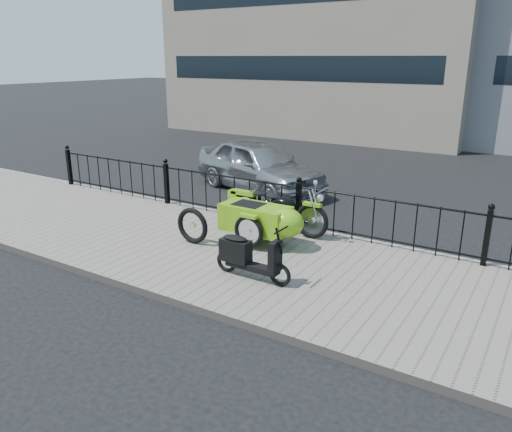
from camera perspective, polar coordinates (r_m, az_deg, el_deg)
The scene contains 9 objects.
ground at distance 9.16m, azimuth 1.01°, elevation -4.43°, with size 120.00×120.00×0.00m, color black.
sidewalk at distance 8.75m, azimuth -0.69°, elevation -5.11°, with size 30.00×3.80×0.12m, color gray.
curb at distance 10.32m, azimuth 5.15°, elevation -1.55°, with size 30.00×0.10×0.12m, color gray.
iron_fence at distance 10.04m, azimuth 4.86°, elevation 1.07°, with size 14.11×0.11×1.08m.
building_tan at distance 25.60m, azimuth 8.74°, elevation 23.25°, with size 14.00×8.01×12.00m.
motorcycle_sidecar at distance 9.30m, azimuth 1.32°, elevation -0.18°, with size 2.28×1.48×0.98m.
scooter at distance 7.83m, azimuth -1.00°, elevation -4.60°, with size 1.36×0.40×0.92m.
spare_tire at distance 9.34m, azimuth -7.27°, elevation -1.10°, with size 0.69×0.69×0.10m, color black.
sedan_car at distance 13.37m, azimuth 0.35°, elevation 5.79°, with size 1.63×4.05×1.38m, color #A2A4A8.
Camera 1 is at (4.37, -7.27, 3.45)m, focal length 35.00 mm.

